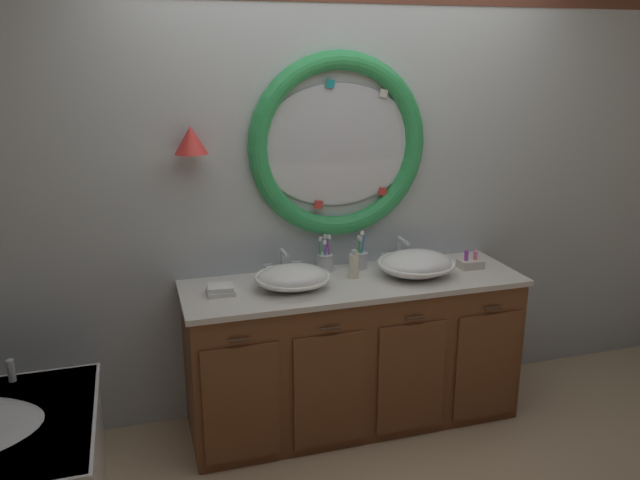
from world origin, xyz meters
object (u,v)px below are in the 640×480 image
toiletry_basket (470,263)px  soap_dispenser (354,265)px  sink_basin_left (293,277)px  sink_basin_right (416,264)px  folded_hand_towel (221,290)px  toothbrush_holder_left (325,261)px  toothbrush_holder_right (360,259)px

toiletry_basket → soap_dispenser: bearing=176.5°
sink_basin_left → sink_basin_right: sink_basin_right is taller
toiletry_basket → folded_hand_towel: bearing=-179.9°
toothbrush_holder_left → soap_dispenser: 0.19m
toothbrush_holder_left → soap_dispenser: toothbrush_holder_left is taller
soap_dispenser → folded_hand_towel: bearing=-176.6°
sink_basin_left → toothbrush_holder_right: 0.49m
sink_basin_right → toothbrush_holder_right: bearing=140.9°
sink_basin_right → toothbrush_holder_left: size_ratio=2.02×
sink_basin_right → soap_dispenser: size_ratio=2.61×
soap_dispenser → toothbrush_holder_left: bearing=131.3°
sink_basin_left → soap_dispenser: size_ratio=2.43×
toothbrush_holder_right → sink_basin_left: bearing=-155.6°
soap_dispenser → toiletry_basket: bearing=-3.5°
toothbrush_holder_right → toiletry_basket: size_ratio=1.67×
sink_basin_left → soap_dispenser: 0.37m
sink_basin_left → soap_dispenser: bearing=11.3°
sink_basin_left → toiletry_basket: (1.06, 0.03, -0.03)m
sink_basin_left → toothbrush_holder_left: size_ratio=1.88×
sink_basin_left → toiletry_basket: bearing=1.6°
toothbrush_holder_left → toiletry_basket: 0.84m
toothbrush_holder_left → toothbrush_holder_right: toothbrush_holder_right is taller
folded_hand_towel → toiletry_basket: bearing=0.1°
toothbrush_holder_right → sink_basin_right: bearing=-39.1°
sink_basin_right → folded_hand_towel: 1.07m
toothbrush_holder_right → toiletry_basket: bearing=-16.0°
sink_basin_left → toiletry_basket: sink_basin_left is taller
sink_basin_right → toiletry_basket: (0.36, 0.03, -0.04)m
toothbrush_holder_right → toothbrush_holder_left: bearing=177.4°
toothbrush_holder_left → toothbrush_holder_right: (0.21, -0.01, -0.00)m
sink_basin_left → toiletry_basket: 1.06m
toothbrush_holder_right → toiletry_basket: (0.61, -0.17, -0.03)m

